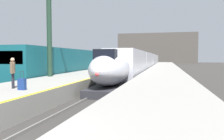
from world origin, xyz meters
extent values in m
cube|color=gray|center=(-4.05, 24.75, 0.53)|extent=(4.80, 110.00, 1.05)
cube|color=gray|center=(4.05, 24.75, 0.53)|extent=(4.80, 110.00, 1.05)
cube|color=yellow|center=(-1.77, 24.75, 1.05)|extent=(0.20, 107.80, 0.01)
cube|color=slate|center=(-0.75, 27.50, 0.06)|extent=(0.08, 110.00, 0.12)
cube|color=slate|center=(0.75, 27.50, 0.06)|extent=(0.08, 110.00, 0.12)
cube|color=slate|center=(-8.85, 27.50, 0.06)|extent=(0.08, 110.00, 0.12)
cube|color=slate|center=(-7.35, 27.50, 0.06)|extent=(0.08, 110.00, 0.12)
ellipsoid|color=silver|center=(0.00, 13.54, 1.83)|extent=(2.78, 7.62, 2.56)
cube|color=#28282D|center=(0.00, 13.16, 0.28)|extent=(2.46, 6.48, 0.55)
cube|color=black|center=(0.00, 11.83, 2.90)|extent=(1.59, 1.00, 0.90)
sphere|color=#F24C4C|center=(0.00, 9.81, 1.68)|extent=(0.28, 0.28, 0.28)
cube|color=silver|center=(0.00, 22.83, 2.08)|extent=(2.90, 14.00, 3.05)
cube|color=black|center=(-1.42, 22.83, 2.62)|extent=(0.04, 11.90, 0.80)
cube|color=black|center=(1.42, 22.83, 2.62)|extent=(0.04, 11.90, 0.80)
cube|color=silver|center=(0.00, 22.83, 0.80)|extent=(2.92, 13.30, 0.24)
cube|color=black|center=(0.00, 18.35, 0.28)|extent=(2.03, 2.20, 0.56)
cube|color=black|center=(0.00, 27.31, 0.28)|extent=(2.03, 2.20, 0.56)
cube|color=silver|center=(0.00, 39.43, 2.08)|extent=(2.90, 18.00, 3.05)
cube|color=black|center=(-1.42, 39.43, 2.62)|extent=(0.04, 15.84, 0.80)
cube|color=black|center=(1.42, 39.43, 2.62)|extent=(0.04, 15.84, 0.80)
cube|color=black|center=(0.00, 33.31, 0.28)|extent=(2.03, 2.20, 0.56)
cube|color=black|center=(0.00, 45.55, 0.28)|extent=(2.03, 2.20, 0.56)
cube|color=silver|center=(0.00, 58.03, 2.08)|extent=(2.90, 18.00, 3.05)
cube|color=black|center=(-1.42, 58.03, 2.62)|extent=(0.04, 15.84, 0.80)
cube|color=black|center=(1.42, 58.03, 2.62)|extent=(0.04, 15.84, 0.80)
cube|color=black|center=(0.00, 51.91, 0.28)|extent=(2.03, 2.20, 0.56)
cube|color=black|center=(0.00, 64.15, 0.28)|extent=(2.03, 2.20, 0.56)
cube|color=silver|center=(0.00, 76.63, 2.08)|extent=(2.90, 18.00, 3.05)
cube|color=black|center=(-1.42, 76.63, 2.62)|extent=(0.04, 15.84, 0.80)
cube|color=black|center=(1.42, 76.63, 2.62)|extent=(0.04, 15.84, 0.80)
cube|color=black|center=(0.00, 70.51, 0.28)|extent=(2.03, 2.20, 0.56)
cube|color=black|center=(0.00, 82.75, 0.28)|extent=(2.03, 2.20, 0.56)
cube|color=#145660|center=(-8.10, 21.09, 2.15)|extent=(2.85, 18.00, 3.30)
cube|color=black|center=(-8.10, 12.13, 2.75)|extent=(2.28, 0.08, 1.10)
cube|color=black|center=(-9.49, 21.09, 2.65)|extent=(0.04, 15.30, 0.90)
cube|color=black|center=(-6.71, 21.09, 2.65)|extent=(0.04, 15.30, 0.90)
cube|color=black|center=(-8.10, 15.33, 0.26)|extent=(2.00, 2.00, 0.52)
cube|color=black|center=(-8.10, 26.85, 0.26)|extent=(2.00, 2.00, 0.52)
cube|color=#145660|center=(-8.10, 39.69, 2.15)|extent=(2.85, 18.00, 3.30)
cylinder|color=#1E3828|center=(-5.90, 14.49, 5.66)|extent=(0.44, 0.44, 9.22)
cylinder|color=#23232D|center=(-3.89, 6.77, 1.48)|extent=(0.13, 0.13, 0.85)
cylinder|color=#23232D|center=(-3.97, 6.91, 1.48)|extent=(0.13, 0.13, 0.85)
cube|color=brown|center=(-3.93, 6.84, 2.21)|extent=(0.38, 0.44, 0.62)
cylinder|color=brown|center=(-3.81, 6.63, 2.16)|extent=(0.09, 0.09, 0.58)
cylinder|color=brown|center=(-4.05, 7.05, 2.16)|extent=(0.09, 0.09, 0.58)
sphere|color=tan|center=(-3.93, 6.84, 2.63)|extent=(0.22, 0.22, 0.22)
cube|color=navy|center=(-3.07, 6.41, 1.35)|extent=(0.40, 0.22, 0.60)
cylinder|color=#262628|center=(-3.17, 6.41, 1.83)|extent=(0.02, 0.02, 0.36)
cylinder|color=#262628|center=(-2.97, 6.41, 1.83)|extent=(0.02, 0.02, 0.36)
cube|color=#262628|center=(-3.07, 6.41, 2.02)|extent=(0.22, 0.03, 0.02)
cube|color=#4C4742|center=(0.00, 102.00, 7.00)|extent=(36.00, 2.00, 14.00)
camera|label=1|loc=(4.25, -3.92, 2.75)|focal=36.18mm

